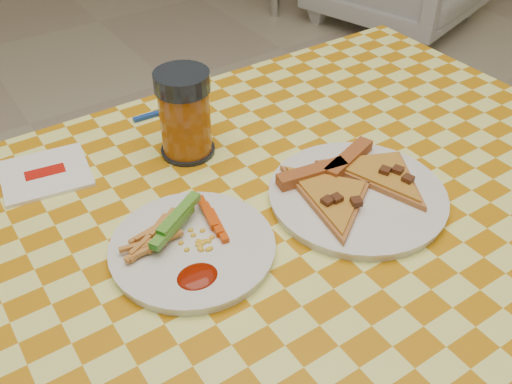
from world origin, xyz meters
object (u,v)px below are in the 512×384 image
Objects in this scene: table at (270,263)px; drink_glass at (185,115)px; plate_left at (193,249)px; plate_right at (357,197)px.

drink_glass reaches higher than table.
plate_left is 0.84× the size of plate_right.
plate_left reaches higher than table.
table is 0.14m from plate_left.
table is at bearing -88.13° from drink_glass.
table is 0.27m from drink_glass.
drink_glass reaches higher than plate_right.
table is at bearing 170.83° from plate_right.
drink_glass is at bearing 120.68° from plate_right.
plate_right reaches higher than table.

